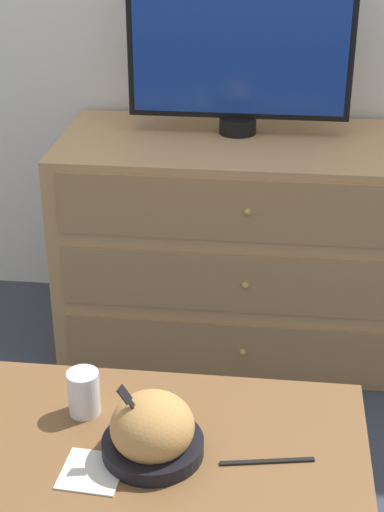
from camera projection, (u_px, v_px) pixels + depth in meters
name	position (u px, v px, depth m)	size (l,w,h in m)	color
ground_plane	(240.00, 294.00, 3.20)	(12.00, 12.00, 0.00)	#383D47
dresser	(250.00, 245.00, 2.74)	(1.28, 0.60, 0.76)	tan
tv	(240.00, 45.00, 2.51)	(0.73, 0.12, 0.56)	black
coffee_table	(140.00, 467.00, 1.69)	(0.96, 0.50, 0.48)	brown
takeout_bowl	(152.00, 432.00, 1.59)	(0.21, 0.21, 0.17)	black
drink_cup	(84.00, 395.00, 1.72)	(0.07, 0.07, 0.10)	beige
napkin	(92.00, 471.00, 1.56)	(0.13, 0.13, 0.00)	silver
knife	(267.00, 461.00, 1.59)	(0.19, 0.04, 0.01)	black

